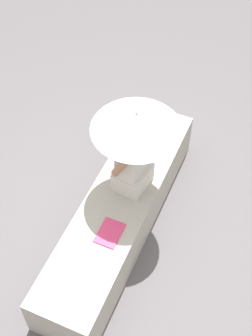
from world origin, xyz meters
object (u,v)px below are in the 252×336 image
(parasol, at_px, (136,121))
(handbag_black, at_px, (145,126))
(magazine, at_px, (110,233))
(person_seated, at_px, (133,158))

(parasol, xyz_separation_m, handbag_black, (-0.61, -0.14, -0.69))
(handbag_black, relative_size, magazine, 1.35)
(handbag_black, bearing_deg, parasol, 13.23)
(person_seated, bearing_deg, parasol, 61.46)
(person_seated, distance_m, handbag_black, 0.64)
(person_seated, height_order, handbag_black, person_seated)
(person_seated, xyz_separation_m, magazine, (0.59, 0.03, -0.38))
(magazine, bearing_deg, handbag_black, -172.79)
(magazine, bearing_deg, parasol, -179.96)
(parasol, height_order, handbag_black, parasol)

